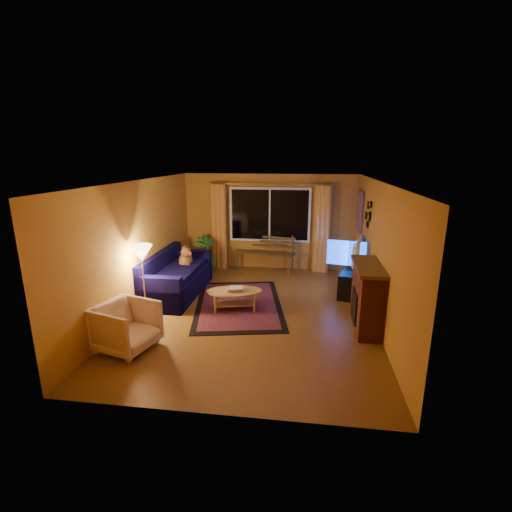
# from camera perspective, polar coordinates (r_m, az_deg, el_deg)

# --- Properties ---
(floor) EXTENTS (4.50, 6.00, 0.02)m
(floor) POSITION_cam_1_polar(r_m,az_deg,el_deg) (7.31, -0.32, -8.66)
(floor) COLOR brown
(floor) RESTS_ON ground
(ceiling) EXTENTS (4.50, 6.00, 0.02)m
(ceiling) POSITION_cam_1_polar(r_m,az_deg,el_deg) (6.70, -0.35, 11.46)
(ceiling) COLOR white
(ceiling) RESTS_ON ground
(wall_back) EXTENTS (4.50, 0.02, 2.50)m
(wall_back) POSITION_cam_1_polar(r_m,az_deg,el_deg) (9.83, 2.13, 5.23)
(wall_back) COLOR #BA772A
(wall_back) RESTS_ON ground
(wall_left) EXTENTS (0.02, 6.00, 2.50)m
(wall_left) POSITION_cam_1_polar(r_m,az_deg,el_deg) (7.55, -17.59, 1.48)
(wall_left) COLOR #BA772A
(wall_left) RESTS_ON ground
(wall_right) EXTENTS (0.02, 6.00, 2.50)m
(wall_right) POSITION_cam_1_polar(r_m,az_deg,el_deg) (6.96, 18.41, 0.29)
(wall_right) COLOR #BA772A
(wall_right) RESTS_ON ground
(window) EXTENTS (2.00, 0.02, 1.30)m
(window) POSITION_cam_1_polar(r_m,az_deg,el_deg) (9.73, 2.11, 6.32)
(window) COLOR black
(window) RESTS_ON wall_back
(curtain_rod) EXTENTS (3.20, 0.03, 0.03)m
(curtain_rod) POSITION_cam_1_polar(r_m,az_deg,el_deg) (9.59, 2.13, 11.01)
(curtain_rod) COLOR #BF8C3F
(curtain_rod) RESTS_ON wall_back
(curtain_left) EXTENTS (0.36, 0.36, 2.24)m
(curtain_left) POSITION_cam_1_polar(r_m,az_deg,el_deg) (9.94, -5.74, 4.52)
(curtain_left) COLOR orange
(curtain_left) RESTS_ON ground
(curtain_right) EXTENTS (0.36, 0.36, 2.24)m
(curtain_right) POSITION_cam_1_polar(r_m,az_deg,el_deg) (9.69, 10.04, 4.08)
(curtain_right) COLOR orange
(curtain_right) RESTS_ON ground
(bench) EXTENTS (1.65, 0.80, 0.48)m
(bench) POSITION_cam_1_polar(r_m,az_deg,el_deg) (9.81, 1.26, -0.84)
(bench) COLOR #493116
(bench) RESTS_ON ground
(potted_plant) EXTENTS (0.70, 0.70, 0.94)m
(potted_plant) POSITION_cam_1_polar(r_m,az_deg,el_deg) (9.71, -7.88, 0.27)
(potted_plant) COLOR #235B1E
(potted_plant) RESTS_ON ground
(sofa) EXTENTS (1.00, 2.28, 0.92)m
(sofa) POSITION_cam_1_polar(r_m,az_deg,el_deg) (8.25, -12.14, -2.71)
(sofa) COLOR black
(sofa) RESTS_ON ground
(dog) EXTENTS (0.37, 0.50, 0.52)m
(dog) POSITION_cam_1_polar(r_m,az_deg,el_deg) (8.63, -10.80, -0.09)
(dog) COLOR #9E612B
(dog) RESTS_ON sofa
(armchair) EXTENTS (0.96, 0.99, 0.83)m
(armchair) POSITION_cam_1_polar(r_m,az_deg,el_deg) (6.18, -19.33, -9.91)
(armchair) COLOR beige
(armchair) RESTS_ON ground
(floor_lamp) EXTENTS (0.30, 0.30, 1.37)m
(floor_lamp) POSITION_cam_1_polar(r_m,az_deg,el_deg) (7.19, -16.87, -3.82)
(floor_lamp) COLOR #BF8C3F
(floor_lamp) RESTS_ON ground
(rug) EXTENTS (2.19, 2.98, 0.02)m
(rug) POSITION_cam_1_polar(r_m,az_deg,el_deg) (7.66, -2.69, -7.38)
(rug) COLOR maroon
(rug) RESTS_ON ground
(coffee_table) EXTENTS (1.27, 1.27, 0.40)m
(coffee_table) POSITION_cam_1_polar(r_m,az_deg,el_deg) (7.37, -3.30, -6.75)
(coffee_table) COLOR tan
(coffee_table) RESTS_ON ground
(tv_console) EXTENTS (0.72, 1.37, 0.54)m
(tv_console) POSITION_cam_1_polar(r_m,az_deg,el_deg) (8.50, 14.52, -3.65)
(tv_console) COLOR black
(tv_console) RESTS_ON ground
(television) EXTENTS (0.41, 1.20, 0.69)m
(television) POSITION_cam_1_polar(r_m,az_deg,el_deg) (8.33, 14.79, 0.37)
(television) COLOR black
(television) RESTS_ON tv_console
(fireplace) EXTENTS (0.40, 1.20, 1.10)m
(fireplace) POSITION_cam_1_polar(r_m,az_deg,el_deg) (6.76, 16.76, -6.25)
(fireplace) COLOR maroon
(fireplace) RESTS_ON ground
(mirror_cluster) EXTENTS (0.06, 0.60, 0.56)m
(mirror_cluster) POSITION_cam_1_polar(r_m,az_deg,el_deg) (8.11, 16.77, 6.41)
(mirror_cluster) COLOR black
(mirror_cluster) RESTS_ON wall_right
(painting) EXTENTS (0.04, 0.76, 0.96)m
(painting) POSITION_cam_1_polar(r_m,az_deg,el_deg) (9.25, 15.71, 6.57)
(painting) COLOR #D95320
(painting) RESTS_ON wall_right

